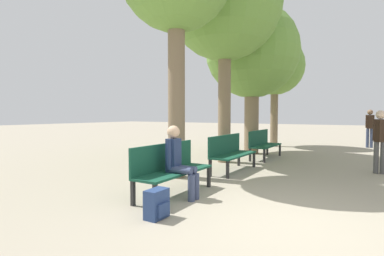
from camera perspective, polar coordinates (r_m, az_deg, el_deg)
The scene contains 11 objects.
ground_plane at distance 4.40m, azimuth 17.52°, elevation -16.99°, with size 80.00×80.00×0.00m, color gray.
bench_row_0 at distance 5.51m, azimuth -4.17°, elevation -7.23°, with size 0.54×1.82×0.93m.
bench_row_1 at distance 7.77m, azimuth 7.25°, elevation -4.34°, with size 0.54×1.82×0.93m.
bench_row_2 at distance 10.22m, azimuth 13.33°, elevation -2.71°, with size 0.54×1.82×0.93m.
tree_row_1 at distance 9.74m, azimuth 6.28°, elevation 22.33°, with size 3.41×3.41×6.49m.
tree_row_2 at distance 11.56m, azimuth 11.38°, elevation 13.94°, with size 3.42×3.42×5.49m.
tree_row_3 at distance 14.27m, azimuth 15.48°, elevation 11.20°, with size 2.62×2.62×4.96m.
person_seated at distance 5.27m, azimuth -2.52°, elevation -6.02°, with size 0.59×0.34×1.27m.
backpack at distance 4.38m, azimuth -6.68°, elevation -14.20°, with size 0.25×0.35×0.41m.
pedestrian_near at distance 15.16m, azimuth 30.76°, elevation 0.35°, with size 0.34×0.23×1.66m.
pedestrian_far at distance 8.67m, azimuth 32.19°, elevation -1.54°, with size 0.32×0.28×1.56m.
Camera 1 is at (0.99, -4.03, 1.47)m, focal length 28.00 mm.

